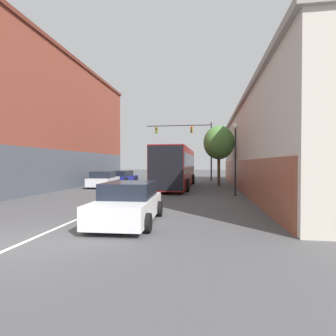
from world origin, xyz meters
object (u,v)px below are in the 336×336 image
hatchback_foreground (128,204)px  street_tree_near (219,143)px  parked_car_left_near (104,180)px  parked_car_left_mid (123,177)px  street_lamp (235,148)px  bus (176,166)px  traffic_signal_gantry (193,139)px

hatchback_foreground → street_tree_near: size_ratio=0.74×
parked_car_left_near → street_tree_near: street_tree_near is taller
parked_car_left_mid → street_lamp: size_ratio=0.97×
bus → traffic_signal_gantry: (0.97, 8.66, 3.16)m
parked_car_left_near → traffic_signal_gantry: traffic_signal_gantry is taller
parked_car_left_mid → street_lamp: 15.07m
bus → hatchback_foreground: bus is taller
parked_car_left_near → street_lamp: bearing=-118.0°
hatchback_foreground → traffic_signal_gantry: traffic_signal_gantry is taller
bus → traffic_signal_gantry: bearing=-6.0°
hatchback_foreground → parked_car_left_near: bearing=23.6°
street_tree_near → parked_car_left_near: bearing=-165.0°
street_lamp → parked_car_left_mid: bearing=137.5°
bus → parked_car_left_near: bearing=99.5°
parked_car_left_near → traffic_signal_gantry: size_ratio=0.55×
parked_car_left_near → street_lamp: (10.97, -4.61, 2.48)m
bus → traffic_signal_gantry: 9.27m
bus → street_tree_near: size_ratio=2.16×
street_tree_near → hatchback_foreground: bearing=-104.0°
traffic_signal_gantry → street_tree_near: traffic_signal_gantry is taller
parked_car_left_near → street_lamp: street_lamp is taller
bus → hatchback_foreground: (-0.12, -14.10, -1.23)m
parked_car_left_mid → hatchback_foreground: bearing=-155.0°
traffic_signal_gantry → street_lamp: traffic_signal_gantry is taller
street_lamp → bus: bearing=128.9°
parked_car_left_near → street_tree_near: (10.23, 2.74, 3.39)m
bus → street_tree_near: (3.81, 1.71, 2.14)m
parked_car_left_near → parked_car_left_mid: size_ratio=0.94×
parked_car_left_mid → street_lamp: bearing=-126.2°
parked_car_left_near → hatchback_foreground: bearing=-159.5°
hatchback_foreground → street_lamp: size_ratio=0.87×
hatchback_foreground → traffic_signal_gantry: 23.21m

